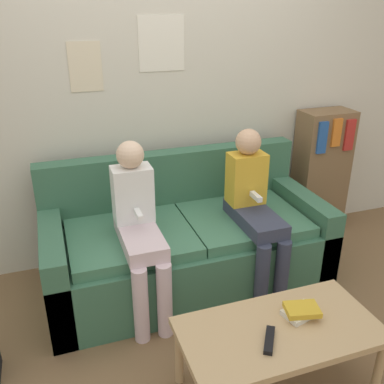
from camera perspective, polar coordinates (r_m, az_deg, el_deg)
The scene contains 9 objects.
ground_plane at distance 2.74m, azimuth 2.92°, elevation -17.65°, with size 10.00×10.00×0.00m, color brown.
wall_back at distance 3.10m, azimuth -4.10°, elevation 14.25°, with size 8.00×0.06×2.60m.
couch at distance 2.99m, azimuth -0.88°, elevation -6.91°, with size 1.87×0.85×0.86m.
coffee_table at distance 2.21m, azimuth 11.59°, elevation -18.22°, with size 0.97×0.50×0.40m.
person_left at distance 2.58m, azimuth -7.12°, elevation -4.31°, with size 0.24×0.58×1.08m.
person_right at distance 2.81m, azimuth 8.31°, elevation -1.83°, with size 0.24×0.58×1.09m.
tv_remote at distance 2.09m, azimuth 10.27°, elevation -18.85°, with size 0.13×0.16×0.02m.
book_stack at distance 2.25m, azimuth 14.35°, elevation -15.12°, with size 0.19×0.16×0.06m.
bookshelf at distance 3.71m, azimuth 16.77°, elevation 2.49°, with size 0.42×0.27×1.04m.
Camera 1 is at (-0.80, -1.89, 1.81)m, focal length 40.00 mm.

